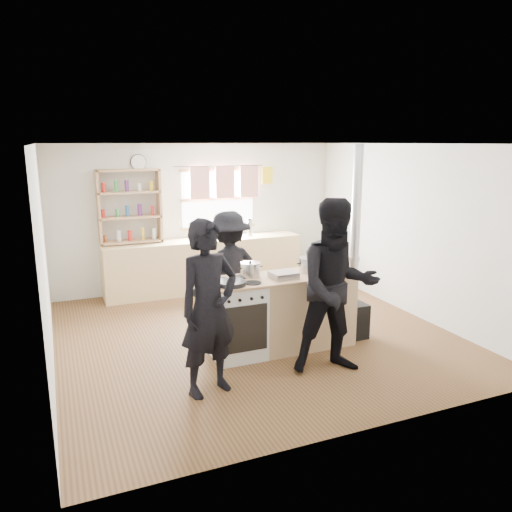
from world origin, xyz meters
name	(u,v)px	position (x,y,z in m)	size (l,w,h in m)	color
ground	(254,334)	(0.00, 0.00, -0.01)	(5.00, 5.00, 0.01)	brown
back_counter	(205,265)	(0.00, 2.22, 0.45)	(3.40, 0.55, 0.90)	#DABC83
shelving_unit	(130,206)	(-1.20, 2.34, 1.51)	(1.00, 0.28, 1.20)	tan
thermos	(250,228)	(0.83, 2.22, 1.05)	(0.10, 0.10, 0.29)	silver
cooking_island	(281,312)	(0.14, -0.55, 0.47)	(1.97, 0.64, 0.93)	white
skillet_greens	(232,283)	(-0.55, -0.69, 0.96)	(0.44, 0.44, 0.05)	black
roast_tray	(283,274)	(0.13, -0.62, 0.97)	(0.31, 0.28, 0.07)	silver
stockpot_stove	(250,270)	(-0.22, -0.42, 1.02)	(0.25, 0.25, 0.20)	#B2B2B4
stockpot_counter	(309,265)	(0.55, -0.49, 1.02)	(0.28, 0.28, 0.21)	#BCBCBE
bread_board	(339,267)	(0.93, -0.58, 0.98)	(0.31, 0.24, 0.12)	tan
flue_heater	(353,289)	(1.16, -0.57, 0.66)	(0.35, 0.35, 2.50)	black
person_near_left	(209,308)	(-1.01, -1.28, 0.90)	(0.66, 0.43, 1.80)	black
person_near_right	(337,287)	(0.43, -1.34, 0.97)	(0.95, 0.74, 1.95)	black
person_far	(229,270)	(-0.20, 0.39, 0.81)	(1.05, 0.60, 1.62)	black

